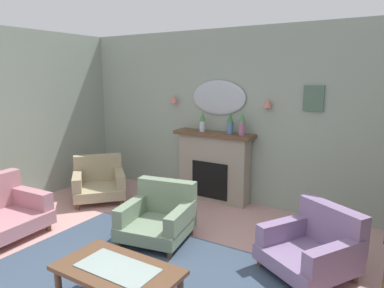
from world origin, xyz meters
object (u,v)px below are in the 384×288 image
at_px(armchair_beside_couch, 159,215).
at_px(mantel_vase_centre, 202,121).
at_px(fireplace, 213,167).
at_px(mantel_vase_left, 242,123).
at_px(mantel_vase_right, 230,123).
at_px(framed_picture, 314,98).
at_px(armchair_in_corner, 314,245).
at_px(armchair_by_coffee_table, 99,181).
at_px(wall_sconce_left, 174,99).
at_px(coffee_table, 118,274).
at_px(wall_mirror, 218,98).
at_px(wall_sconce_right, 267,103).

bearing_deg(armchair_beside_couch, mantel_vase_centre, 99.69).
distance_m(fireplace, mantel_vase_left, 0.92).
xyz_separation_m(mantel_vase_centre, armchair_beside_couch, (0.27, -1.57, -1.02)).
height_order(mantel_vase_right, framed_picture, framed_picture).
relative_size(armchair_in_corner, armchair_by_coffee_table, 0.97).
distance_m(mantel_vase_right, armchair_beside_couch, 1.88).
height_order(wall_sconce_left, coffee_table, wall_sconce_left).
relative_size(fireplace, armchair_by_coffee_table, 1.19).
bearing_deg(wall_mirror, mantel_vase_centre, -139.64).
distance_m(mantel_vase_centre, coffee_table, 3.20).
height_order(wall_sconce_right, framed_picture, framed_picture).
height_order(wall_mirror, armchair_beside_couch, wall_mirror).
height_order(armchair_in_corner, armchair_by_coffee_table, same).
bearing_deg(mantel_vase_left, wall_sconce_right, 18.92).
bearing_deg(wall_sconce_left, mantel_vase_centre, -10.46).
bearing_deg(armchair_in_corner, mantel_vase_right, 140.48).
bearing_deg(fireplace, mantel_vase_centre, -171.94).
xyz_separation_m(wall_sconce_left, framed_picture, (2.35, 0.06, 0.09)).
xyz_separation_m(fireplace, coffee_table, (0.65, -2.96, -0.19)).
xyz_separation_m(coffee_table, armchair_in_corner, (1.30, 1.58, -0.08)).
height_order(wall_sconce_left, framed_picture, framed_picture).
bearing_deg(armchair_in_corner, mantel_vase_left, 136.80).
bearing_deg(mantel_vase_centre, wall_sconce_left, 169.54).
relative_size(fireplace, armchair_in_corner, 1.22).
xyz_separation_m(wall_mirror, wall_sconce_right, (0.85, -0.05, -0.05)).
bearing_deg(wall_sconce_right, framed_picture, 5.27).
xyz_separation_m(fireplace, armchair_beside_couch, (0.07, -1.59, -0.27)).
bearing_deg(mantel_vase_left, framed_picture, 10.20).
bearing_deg(wall_sconce_left, armchair_beside_couch, -61.45).
height_order(wall_mirror, wall_sconce_left, wall_mirror).
distance_m(wall_sconce_left, armchair_by_coffee_table, 1.91).
height_order(framed_picture, armchair_in_corner, framed_picture).
distance_m(wall_mirror, framed_picture, 1.50).
bearing_deg(fireplace, armchair_in_corner, -35.46).
relative_size(wall_sconce_right, armchair_by_coffee_table, 0.12).
xyz_separation_m(wall_sconce_right, armchair_by_coffee_table, (-2.53, -1.05, -1.35)).
relative_size(mantel_vase_left, wall_mirror, 0.38).
relative_size(wall_mirror, wall_sconce_left, 6.86).
bearing_deg(wall_sconce_right, mantel_vase_right, -167.69).
bearing_deg(armchair_by_coffee_table, mantel_vase_centre, 32.04).
bearing_deg(armchair_in_corner, wall_sconce_left, 152.14).
bearing_deg(fireplace, mantel_vase_left, -3.24).
height_order(fireplace, wall_sconce_right, wall_sconce_right).
xyz_separation_m(mantel_vase_centre, wall_mirror, (0.20, 0.17, 0.38)).
bearing_deg(wall_mirror, fireplace, -90.00).
distance_m(mantel_vase_left, wall_sconce_left, 1.39).
height_order(mantel_vase_centre, wall_sconce_right, wall_sconce_right).
height_order(fireplace, armchair_in_corner, fireplace).
relative_size(wall_sconce_left, armchair_in_corner, 0.13).
bearing_deg(wall_mirror, mantel_vase_right, -29.54).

